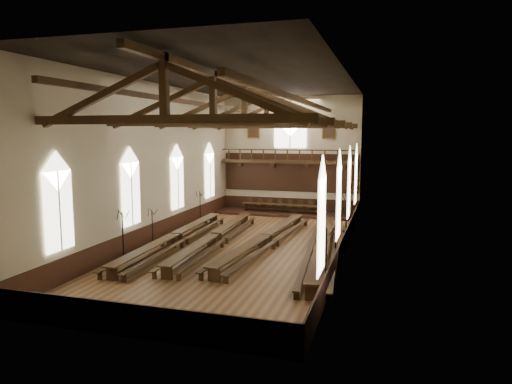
% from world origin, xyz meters
% --- Properties ---
extents(ground, '(26.00, 26.00, 0.00)m').
position_xyz_m(ground, '(0.00, 0.00, 0.00)').
color(ground, brown).
rests_on(ground, ground).
extents(room_walls, '(26.00, 26.00, 26.00)m').
position_xyz_m(room_walls, '(0.00, 0.00, 6.46)').
color(room_walls, '#BBA98D').
rests_on(room_walls, ground).
extents(wainscot_band, '(12.00, 26.00, 1.20)m').
position_xyz_m(wainscot_band, '(0.00, 0.00, 0.60)').
color(wainscot_band, '#33190F').
rests_on(wainscot_band, ground).
extents(side_windows, '(11.85, 19.80, 4.50)m').
position_xyz_m(side_windows, '(-0.00, -0.00, 3.74)').
color(side_windows, silver).
rests_on(side_windows, room_walls).
extents(end_window, '(2.80, 0.12, 3.80)m').
position_xyz_m(end_window, '(0.00, 12.90, 7.22)').
color(end_window, white).
rests_on(end_window, room_walls).
extents(minstrels_gallery, '(11.80, 1.24, 3.70)m').
position_xyz_m(minstrels_gallery, '(0.00, 12.66, 3.91)').
color(minstrels_gallery, '#3B2913').
rests_on(minstrels_gallery, room_walls).
extents(portraits, '(7.75, 0.09, 1.45)m').
position_xyz_m(portraits, '(0.00, 12.90, 7.10)').
color(portraits, brown).
rests_on(portraits, room_walls).
extents(roof_trusses, '(11.70, 25.70, 2.80)m').
position_xyz_m(roof_trusses, '(0.00, -0.00, 8.22)').
color(roof_trusses, '#3B2913').
rests_on(roof_trusses, room_walls).
extents(refectory_row_a, '(1.76, 14.62, 0.77)m').
position_xyz_m(refectory_row_a, '(-4.21, -1.01, 0.56)').
color(refectory_row_a, '#3B2913').
rests_on(refectory_row_a, ground).
extents(refectory_row_b, '(1.80, 14.47, 0.75)m').
position_xyz_m(refectory_row_b, '(-1.90, -0.22, 0.55)').
color(refectory_row_b, '#3B2913').
rests_on(refectory_row_b, ground).
extents(refectory_row_c, '(2.19, 14.81, 0.78)m').
position_xyz_m(refectory_row_c, '(1.24, 0.23, 0.57)').
color(refectory_row_c, '#3B2913').
rests_on(refectory_row_c, ground).
extents(refectory_row_d, '(2.29, 15.10, 0.81)m').
position_xyz_m(refectory_row_d, '(4.80, -0.73, 0.59)').
color(refectory_row_d, '#3B2913').
rests_on(refectory_row_d, ground).
extents(dais, '(11.40, 2.86, 0.19)m').
position_xyz_m(dais, '(-0.28, 11.40, 0.10)').
color(dais, '#33190F').
rests_on(dais, ground).
extents(high_table, '(7.30, 1.21, 0.68)m').
position_xyz_m(high_table, '(-0.28, 11.40, 0.77)').
color(high_table, '#3B2913').
rests_on(high_table, dais).
extents(high_chairs, '(6.76, 0.47, 0.96)m').
position_xyz_m(high_chairs, '(-0.28, 12.11, 0.71)').
color(high_chairs, '#3B2913').
rests_on(high_chairs, dais).
extents(candelabrum_left_near, '(0.81, 0.82, 2.75)m').
position_xyz_m(candelabrum_left_near, '(-5.55, -4.55, 0.84)').
color(candelabrum_left_near, black).
rests_on(candelabrum_left_near, ground).
extents(candelabrum_left_mid, '(0.62, 0.71, 2.30)m').
position_xyz_m(candelabrum_left_mid, '(-5.55, -1.32, 0.70)').
color(candelabrum_left_mid, black).
rests_on(candelabrum_left_mid, ground).
extents(candelabrum_left_far, '(0.72, 0.75, 2.49)m').
position_xyz_m(candelabrum_left_far, '(-5.55, 6.07, 0.76)').
color(candelabrum_left_far, black).
rests_on(candelabrum_left_far, ground).
extents(candelabrum_right_near, '(0.71, 0.80, 2.59)m').
position_xyz_m(candelabrum_right_near, '(5.55, -4.77, 0.79)').
color(candelabrum_right_near, black).
rests_on(candelabrum_right_near, ground).
extents(candelabrum_right_mid, '(0.86, 0.80, 2.85)m').
position_xyz_m(candelabrum_right_mid, '(5.55, -0.76, 0.86)').
color(candelabrum_right_mid, black).
rests_on(candelabrum_right_mid, ground).
extents(candelabrum_right_far, '(0.80, 0.84, 2.79)m').
position_xyz_m(candelabrum_right_far, '(5.55, 5.81, 0.85)').
color(candelabrum_right_far, black).
rests_on(candelabrum_right_far, ground).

